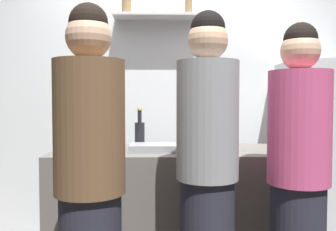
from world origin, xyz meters
name	(u,v)px	position (x,y,z in m)	size (l,w,h in m)	color
back_wall_assembly	(171,94)	(0.00, 1.25, 1.30)	(4.80, 0.32, 2.60)	white
refrigerator	(320,156)	(1.23, 0.85, 0.78)	(0.60, 0.60, 1.56)	silver
counter	(168,209)	(-0.04, 0.50, 0.44)	(1.64, 0.69, 0.89)	#66605B
baking_pan	(154,148)	(-0.15, 0.43, 0.91)	(0.34, 0.24, 0.05)	gray
utensil_holder	(101,138)	(-0.57, 0.71, 0.95)	(0.09, 0.09, 0.21)	#B2B2B7
wine_bottle_amber_glass	(92,132)	(-0.59, 0.45, 1.02)	(0.07, 0.07, 0.35)	#472814
wine_bottle_green_glass	(71,136)	(-0.72, 0.39, 1.00)	(0.08, 0.08, 0.30)	#19471E
wine_bottle_pale_glass	(190,132)	(0.13, 0.64, 1.01)	(0.07, 0.07, 0.31)	#B2BFB2
wine_bottle_dark_glass	(140,132)	(-0.27, 0.78, 0.99)	(0.08, 0.08, 0.30)	black
water_bottle_plastic	(193,136)	(0.13, 0.39, 1.00)	(0.09, 0.09, 0.25)	silver
person_pink_top	(298,176)	(0.67, -0.15, 0.83)	(0.34, 0.34, 1.67)	#262633
person_brown_jacket	(90,184)	(-0.43, -0.39, 0.85)	(0.34, 0.34, 1.71)	#262633
person_grey_hoodie	(207,170)	(0.16, -0.15, 0.86)	(0.34, 0.34, 1.73)	#262633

